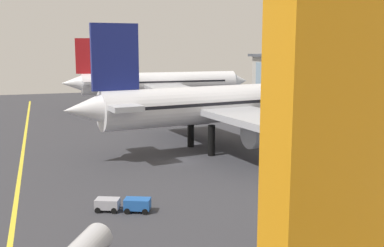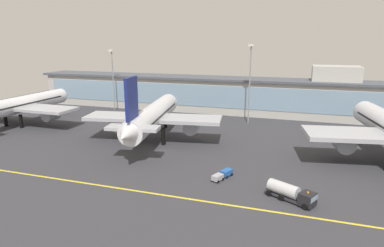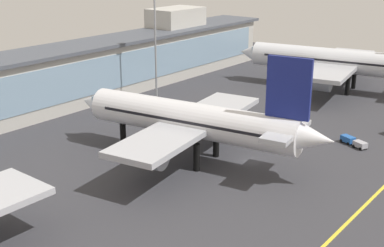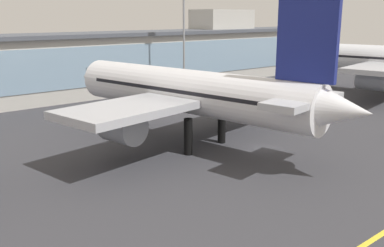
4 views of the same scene
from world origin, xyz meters
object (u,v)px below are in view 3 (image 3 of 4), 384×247
(baggage_tug_near, at_px, (353,142))
(apron_light_mast_west, at_px, (155,31))
(airliner_near_right, at_px, (192,120))
(airliner_far_right, at_px, (340,62))

(baggage_tug_near, height_order, apron_light_mast_west, apron_light_mast_west)
(airliner_near_right, height_order, apron_light_mast_west, apron_light_mast_west)
(baggage_tug_near, distance_m, apron_light_mast_west, 50.39)
(apron_light_mast_west, bearing_deg, baggage_tug_near, -87.87)
(airliner_near_right, distance_m, airliner_far_right, 60.35)
(airliner_near_right, xyz_separation_m, apron_light_mast_west, (22.39, 28.51, 9.74))
(airliner_far_right, bearing_deg, baggage_tug_near, 107.64)
(baggage_tug_near, bearing_deg, airliner_far_right, -39.61)
(airliner_near_right, xyz_separation_m, airliner_far_right, (60.35, -0.30, 0.29))
(airliner_near_right, bearing_deg, airliner_far_right, -99.22)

